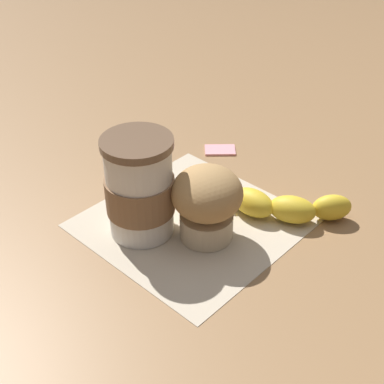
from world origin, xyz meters
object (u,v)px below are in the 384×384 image
(coffee_cup, at_px, (140,188))
(banana, at_px, (273,203))
(sugar_packet, at_px, (220,149))
(muffin, at_px, (207,201))

(coffee_cup, bearing_deg, banana, -34.82)
(banana, relative_size, sugar_packet, 3.95)
(sugar_packet, bearing_deg, coffee_cup, -164.46)
(muffin, distance_m, sugar_packet, 0.23)
(coffee_cup, xyz_separation_m, muffin, (0.05, -0.07, -0.01))
(muffin, xyz_separation_m, banana, (0.10, -0.03, -0.04))
(coffee_cup, height_order, muffin, coffee_cup)
(coffee_cup, relative_size, sugar_packet, 2.76)
(muffin, bearing_deg, banana, -18.90)
(coffee_cup, relative_size, muffin, 1.35)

